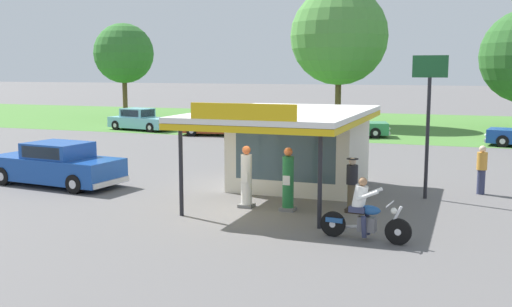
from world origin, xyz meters
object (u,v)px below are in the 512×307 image
Objects in this scene: parked_car_back_row_centre_left at (345,126)px; parked_car_back_row_centre at (140,120)px; roadside_pole_sign at (429,101)px; featured_classic_sedan at (56,165)px; gas_pump_nearside at (246,179)px; bystander_admiring_sedan at (352,183)px; parked_car_back_row_right at (222,125)px; gas_pump_offside at (288,182)px; bystander_leaning_by_kiosk at (482,169)px; motorcycle_with_rider at (364,214)px.

parked_car_back_row_centre is at bearing -176.38° from parked_car_back_row_centre_left.
parked_car_back_row_centre_left is 18.37m from roadside_pole_sign.
roadside_pole_sign is at bearing 9.69° from featured_classic_sedan.
gas_pump_nearside is 3.18m from bystander_admiring_sedan.
parked_car_back_row_right is at bearing 92.89° from featured_classic_sedan.
featured_classic_sedan is at bearing -170.31° from roadside_pole_sign.
roadside_pole_sign is at bearing 40.18° from gas_pump_offside.
gas_pump_offside is at bearing 0.00° from gas_pump_nearside.
bystander_leaning_by_kiosk is 3.18m from roadside_pole_sign.
gas_pump_nearside reaches higher than parked_car_back_row_right.
featured_classic_sedan reaches higher than parked_car_back_row_centre_left.
motorcycle_with_rider is 1.38× the size of bystander_leaning_by_kiosk.
parked_car_back_row_centre_left is 17.62m from bystander_leaning_by_kiosk.
gas_pump_nearside is 0.83× the size of motorcycle_with_rider.
featured_classic_sedan reaches higher than parked_car_back_row_centre.
parked_car_back_row_centre is at bearing 170.68° from parked_car_back_row_right.
parked_car_back_row_centre is at bearing 128.28° from gas_pump_nearside.
roadside_pole_sign is (-1.71, -1.36, 2.30)m from bystander_leaning_by_kiosk.
bystander_admiring_sedan is (1.80, 0.61, -0.01)m from gas_pump_offside.
gas_pump_offside is 1.19× the size of bystander_admiring_sedan.
bystander_leaning_by_kiosk is (7.87, -15.77, 0.18)m from parked_car_back_row_centre_left.
parked_car_back_row_centre_left reaches higher than parked_car_back_row_right.
motorcycle_with_rider is 0.41× the size of parked_car_back_row_centre_left.
roadside_pole_sign is at bearing -70.23° from parked_car_back_row_centre_left.
gas_pump_offside is 5.40m from roadside_pole_sign.
parked_car_back_row_right is 21.25m from bystander_admiring_sedan.
parked_car_back_row_centre is at bearing 112.18° from featured_classic_sedan.
parked_car_back_row_centre_left is at bearing 93.11° from gas_pump_nearside.
roadside_pole_sign is (20.35, -16.23, 2.49)m from parked_car_back_row_centre.
bystander_admiring_sedan is at bearing -77.88° from parked_car_back_row_centre_left.
gas_pump_offside is at bearing -61.36° from parked_car_back_row_right.
featured_classic_sedan is 13.26m from roadside_pole_sign.
bystander_admiring_sedan is at bearing 106.21° from motorcycle_with_rider.
motorcycle_with_rider is (3.99, -2.37, -0.21)m from gas_pump_nearside.
featured_classic_sedan is at bearing -166.27° from bystander_leaning_by_kiosk.
motorcycle_with_rider is at bearing -100.95° from roadside_pole_sign.
parked_car_back_row_centre_left is 3.46× the size of bystander_admiring_sedan.
parked_car_back_row_centre_left is at bearing 102.12° from bystander_admiring_sedan.
featured_classic_sedan is at bearing 174.01° from gas_pump_offside.
featured_classic_sedan is 17.36m from parked_car_back_row_right.
bystander_admiring_sedan is at bearing 11.09° from gas_pump_nearside.
gas_pump_nearside reaches higher than featured_classic_sedan.
parked_car_back_row_right is (6.64, -1.09, -0.00)m from parked_car_back_row_centre.
parked_car_back_row_centre_left is at bearing 102.67° from motorcycle_with_rider.
parked_car_back_row_right is (-7.56, -1.99, -0.01)m from parked_car_back_row_centre_left.
parked_car_back_row_right is at bearing 138.24° from bystander_leaning_by_kiosk.
bystander_admiring_sedan reaches higher than parked_car_back_row_centre_left.
gas_pump_nearside is 1.00× the size of gas_pump_offside.
motorcycle_with_rider is at bearing -77.33° from parked_car_back_row_centre_left.
roadside_pole_sign reaches higher than bystander_leaning_by_kiosk.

